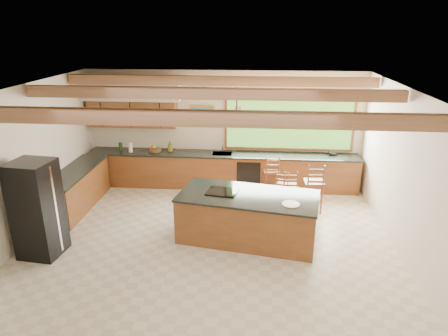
{
  "coord_description": "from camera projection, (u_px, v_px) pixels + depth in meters",
  "views": [
    {
      "loc": [
        0.9,
        -6.91,
        4.06
      ],
      "look_at": [
        0.23,
        0.8,
        1.28
      ],
      "focal_mm": 32.0,
      "sensor_mm": 36.0,
      "label": 1
    }
  ],
  "objects": [
    {
      "name": "ground",
      "position": [
        209.0,
        242.0,
        7.93
      ],
      "size": [
        7.2,
        7.2,
        0.0
      ],
      "primitive_type": "plane",
      "color": "beige",
      "rests_on": "ground"
    },
    {
      "name": "room_shell",
      "position": [
        203.0,
        125.0,
        7.8
      ],
      "size": [
        7.27,
        6.54,
        3.02
      ],
      "color": "beige",
      "rests_on": "ground"
    },
    {
      "name": "counter_run",
      "position": [
        189.0,
        174.0,
        10.2
      ],
      "size": [
        7.12,
        3.1,
        1.23
      ],
      "color": "brown",
      "rests_on": "ground"
    },
    {
      "name": "island",
      "position": [
        248.0,
        217.0,
        7.93
      ],
      "size": [
        2.88,
        1.72,
        0.96
      ],
      "rotation": [
        0.0,
        0.0,
        -0.17
      ],
      "color": "brown",
      "rests_on": "ground"
    },
    {
      "name": "refrigerator",
      "position": [
        37.0,
        209.0,
        7.24
      ],
      "size": [
        0.78,
        0.76,
        1.82
      ],
      "rotation": [
        0.0,
        0.0,
        -0.1
      ],
      "color": "black",
      "rests_on": "ground"
    },
    {
      "name": "bar_stool_a",
      "position": [
        271.0,
        172.0,
        9.85
      ],
      "size": [
        0.43,
        0.43,
        1.07
      ],
      "rotation": [
        0.0,
        0.0,
        0.14
      ],
      "color": "brown",
      "rests_on": "ground"
    },
    {
      "name": "bar_stool_b",
      "position": [
        289.0,
        187.0,
        9.04
      ],
      "size": [
        0.38,
        0.38,
        1.01
      ],
      "rotation": [
        0.0,
        0.0,
        0.07
      ],
      "color": "brown",
      "rests_on": "ground"
    },
    {
      "name": "bar_stool_c",
      "position": [
        284.0,
        187.0,
        9.12
      ],
      "size": [
        0.45,
        0.45,
        0.97
      ],
      "rotation": [
        0.0,
        0.0,
        -0.35
      ],
      "color": "brown",
      "rests_on": "ground"
    },
    {
      "name": "bar_stool_d",
      "position": [
        314.0,
        184.0,
        8.95
      ],
      "size": [
        0.44,
        0.44,
        1.19
      ],
      "rotation": [
        0.0,
        0.0,
        0.04
      ],
      "color": "brown",
      "rests_on": "ground"
    }
  ]
}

